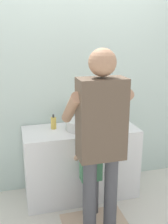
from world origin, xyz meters
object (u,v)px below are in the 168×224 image
object	(u,v)px
child_toddler	(91,168)
adult_parent	(101,131)
toothbrush_cup	(107,122)
soap_bottle	(54,123)

from	to	relation	value
child_toddler	adult_parent	world-z (taller)	adult_parent
toothbrush_cup	soap_bottle	xyz separation A→B (m)	(-0.59, 0.10, 0.01)
adult_parent	toothbrush_cup	bearing A→B (deg)	65.48
soap_bottle	adult_parent	world-z (taller)	adult_parent
soap_bottle	adult_parent	size ratio (longest dim) A/B	0.10
toothbrush_cup	adult_parent	world-z (taller)	adult_parent
soap_bottle	child_toddler	distance (m)	0.65
toothbrush_cup	child_toddler	world-z (taller)	toothbrush_cup
toothbrush_cup	soap_bottle	world-z (taller)	toothbrush_cup
toothbrush_cup	adult_parent	xyz separation A→B (m)	(-0.30, -0.66, 0.17)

